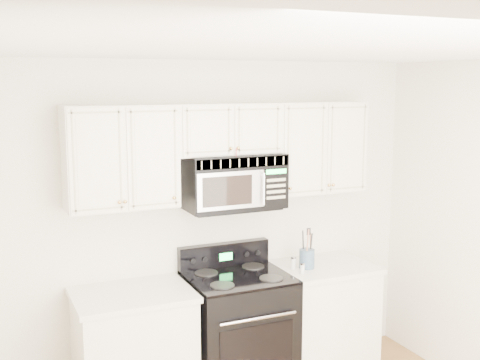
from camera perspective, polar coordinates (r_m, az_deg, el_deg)
room at (r=3.44m, az=9.05°, el=-10.05°), size 3.51×3.51×2.61m
base_cabinet_left at (r=4.71m, az=-10.02°, el=-16.08°), size 0.86×0.65×0.92m
base_cabinet_right at (r=5.28m, az=7.52°, el=-13.11°), size 0.86×0.65×0.92m
range at (r=4.91m, az=-0.18°, el=-14.05°), size 0.78×0.71×1.13m
upper_cabinets at (r=4.67m, az=-1.43°, el=3.17°), size 2.44×0.37×0.75m
microwave at (r=4.70m, az=-0.60°, el=-0.10°), size 0.77×0.44×0.43m
utensil_crock at (r=5.00m, az=6.36°, el=-7.37°), size 0.13×0.13×0.33m
shaker_salt at (r=4.86m, az=5.94°, el=-8.31°), size 0.04×0.04×0.09m
shaker_pepper at (r=4.97m, az=5.08°, el=-7.82°), size 0.04×0.04×0.11m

